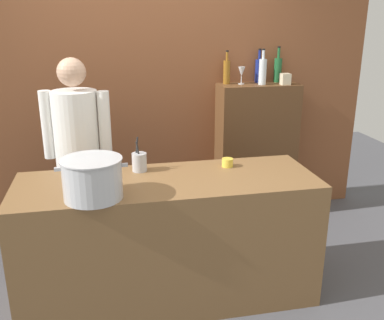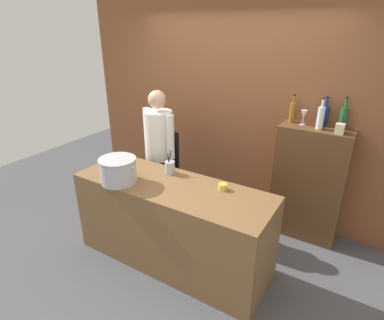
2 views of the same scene
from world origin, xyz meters
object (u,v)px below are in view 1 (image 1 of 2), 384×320
stockpot_large (92,179)px  spice_tin_cream (285,79)px  wine_bottle_green (278,69)px  chef (78,150)px  wine_bottle_cobalt (259,70)px  wine_glass_tall (242,72)px  butter_jar (227,163)px  wine_bottle_clear (263,71)px  wine_bottle_amber (227,71)px  utensil_crock (139,162)px

stockpot_large → spice_tin_cream: size_ratio=4.10×
wine_bottle_green → chef: bearing=-160.2°
wine_bottle_cobalt → spice_tin_cream: bearing=-45.8°
stockpot_large → chef: bearing=98.3°
spice_tin_cream → wine_bottle_cobalt: bearing=134.2°
chef → spice_tin_cream: (1.88, 0.50, 0.42)m
wine_bottle_cobalt → wine_glass_tall: bearing=-159.4°
butter_jar → wine_bottle_clear: bearing=58.3°
wine_glass_tall → butter_jar: bearing=-112.1°
wine_bottle_amber → wine_glass_tall: wine_bottle_amber is taller
wine_bottle_cobalt → wine_glass_tall: wine_bottle_cobalt is taller
wine_bottle_amber → spice_tin_cream: wine_bottle_amber is taller
stockpot_large → utensil_crock: stockpot_large is taller
chef → wine_bottle_clear: 1.83m
utensil_crock → stockpot_large: bearing=-126.1°
wine_bottle_green → wine_bottle_amber: bearing=-178.1°
wine_bottle_cobalt → wine_bottle_green: (0.18, -0.02, 0.01)m
wine_bottle_cobalt → wine_bottle_green: wine_bottle_green is taller
utensil_crock → wine_glass_tall: (1.06, 1.01, 0.48)m
wine_glass_tall → spice_tin_cream: (0.39, -0.12, -0.06)m
utensil_crock → wine_bottle_cobalt: (1.26, 1.09, 0.48)m
wine_bottle_amber → spice_tin_cream: size_ratio=2.98×
utensil_crock → butter_jar: utensil_crock is taller
butter_jar → wine_glass_tall: wine_glass_tall is taller
stockpot_large → wine_bottle_green: (1.75, 1.50, 0.43)m
butter_jar → wine_bottle_green: size_ratio=0.25×
stockpot_large → wine_bottle_clear: (1.56, 1.38, 0.43)m
utensil_crock → spice_tin_cream: bearing=31.7°
butter_jar → wine_bottle_clear: 1.27m
chef → wine_bottle_cobalt: size_ratio=5.26×
wine_bottle_green → stockpot_large: bearing=-139.5°
wine_bottle_cobalt → wine_bottle_green: bearing=-5.1°
chef → stockpot_large: (0.12, -0.82, 0.06)m
wine_glass_tall → utensil_crock: bearing=-136.3°
stockpot_large → wine_bottle_cobalt: (1.57, 1.52, 0.43)m
wine_bottle_amber → chef: bearing=-154.1°
stockpot_large → wine_glass_tall: bearing=46.4°
butter_jar → wine_bottle_cobalt: wine_bottle_cobalt is taller
wine_bottle_amber → stockpot_large: bearing=-129.9°
stockpot_large → utensil_crock: size_ratio=1.75×
wine_bottle_amber → wine_bottle_cobalt: size_ratio=0.97×
chef → spice_tin_cream: bearing=-150.1°
stockpot_large → wine_bottle_clear: wine_bottle_clear is taller
chef → wine_bottle_cobalt: 1.89m
butter_jar → wine_bottle_amber: wine_bottle_amber is taller
utensil_crock → wine_bottle_clear: bearing=37.4°
stockpot_large → wine_bottle_cobalt: bearing=44.0°
wine_glass_tall → wine_bottle_clear: bearing=-19.4°
wine_bottle_amber → wine_bottle_clear: bearing=-18.4°
wine_bottle_green → spice_tin_cream: wine_bottle_green is taller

